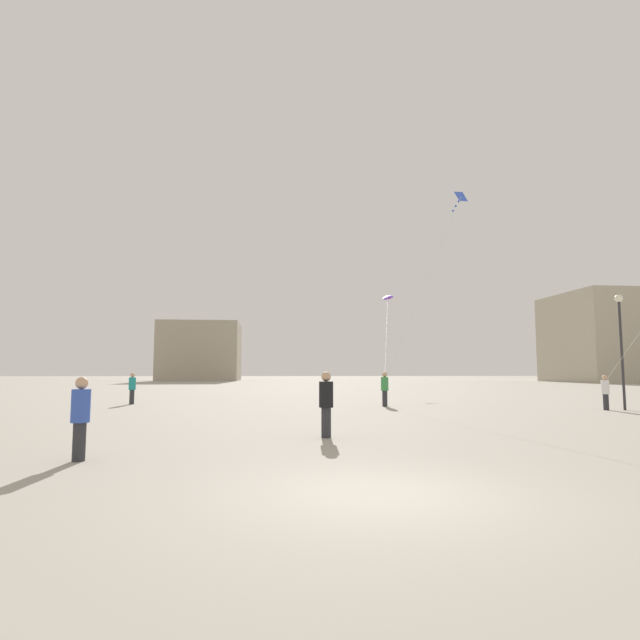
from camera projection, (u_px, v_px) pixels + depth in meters
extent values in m
plane|color=#9E9689|center=(382.00, 495.00, 7.71)|extent=(300.00, 300.00, 0.00)
cylinder|color=#2D2D33|center=(132.00, 397.00, 28.07)|extent=(0.25, 0.25, 0.78)
cylinder|color=teal|center=(132.00, 384.00, 28.14)|extent=(0.37, 0.37, 0.68)
sphere|color=tan|center=(133.00, 375.00, 28.18)|extent=(0.25, 0.25, 0.25)
cylinder|color=#2D2D33|center=(385.00, 399.00, 26.41)|extent=(0.26, 0.26, 0.80)
cylinder|color=#388C47|center=(385.00, 384.00, 26.49)|extent=(0.38, 0.38, 0.70)
sphere|color=tan|center=(385.00, 375.00, 26.53)|extent=(0.26, 0.26, 0.26)
cylinder|color=#2D2D33|center=(606.00, 402.00, 23.97)|extent=(0.24, 0.24, 0.74)
cylinder|color=white|center=(605.00, 387.00, 24.04)|extent=(0.36, 0.36, 0.65)
sphere|color=tan|center=(605.00, 378.00, 24.08)|extent=(0.24, 0.24, 0.24)
cylinder|color=#2D2D33|center=(79.00, 442.00, 10.58)|extent=(0.26, 0.26, 0.79)
cylinder|color=#3351B7|center=(81.00, 406.00, 10.65)|extent=(0.38, 0.38, 0.68)
sphere|color=tan|center=(82.00, 383.00, 10.69)|extent=(0.26, 0.26, 0.26)
cylinder|color=#2D2D33|center=(326.00, 423.00, 14.23)|extent=(0.27, 0.27, 0.83)
cylinder|color=black|center=(326.00, 394.00, 14.30)|extent=(0.40, 0.40, 0.72)
sphere|color=tan|center=(326.00, 377.00, 14.35)|extent=(0.27, 0.27, 0.27)
pyramid|color=blue|center=(462.00, 196.00, 24.64)|extent=(0.66, 0.99, 0.41)
sphere|color=blue|center=(459.00, 201.00, 24.70)|extent=(0.10, 0.10, 0.10)
sphere|color=blue|center=(456.00, 206.00, 24.75)|extent=(0.10, 0.10, 0.10)
sphere|color=blue|center=(453.00, 211.00, 24.80)|extent=(0.10, 0.10, 0.10)
cylinder|color=silver|center=(422.00, 292.00, 25.57)|extent=(3.37, 2.89, 8.87)
cylinder|color=silver|center=(638.00, 334.00, 22.95)|extent=(1.69, 2.73, 4.32)
cone|color=purple|center=(388.00, 297.00, 44.23)|extent=(1.25, 1.23, 0.57)
sphere|color=purple|center=(388.00, 299.00, 44.07)|extent=(0.10, 0.10, 0.10)
sphere|color=purple|center=(388.00, 301.00, 43.92)|extent=(0.10, 0.10, 0.10)
sphere|color=purple|center=(388.00, 304.00, 43.76)|extent=(0.10, 0.10, 0.10)
cylinder|color=silver|center=(387.00, 328.00, 35.37)|extent=(3.19, 17.05, 6.86)
cube|color=#A39984|center=(201.00, 352.00, 92.21)|extent=(14.38, 14.65, 10.25)
cylinder|color=#2D2D30|center=(622.00, 355.00, 24.13)|extent=(0.12, 0.12, 5.11)
sphere|color=#EAE5C6|center=(619.00, 298.00, 24.40)|extent=(0.36, 0.36, 0.36)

